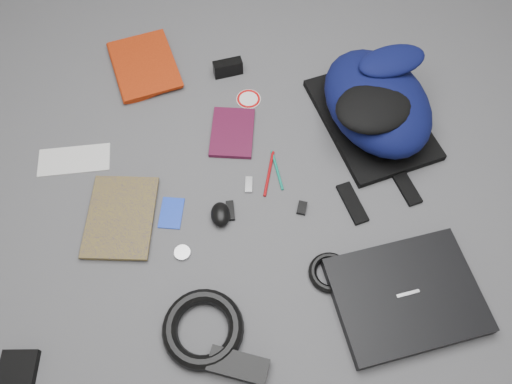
{
  "coord_description": "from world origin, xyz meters",
  "views": [
    {
      "loc": [
        0.02,
        -0.69,
        1.27
      ],
      "look_at": [
        0.0,
        0.0,
        0.02
      ],
      "focal_mm": 35.0,
      "sensor_mm": 36.0,
      "label": 1
    }
  ],
  "objects_px": {
    "laptop": "(406,296)",
    "textbook_red": "(115,74)",
    "dvd_case": "(232,132)",
    "power_brick": "(238,366)",
    "mouse": "(220,214)",
    "comic_book": "(88,216)",
    "compact_camera": "(228,68)",
    "pouch": "(18,369)",
    "backpack": "(377,102)"
  },
  "relations": [
    {
      "from": "pouch",
      "to": "laptop",
      "type": "bearing_deg",
      "value": 11.95
    },
    {
      "from": "mouse",
      "to": "pouch",
      "type": "bearing_deg",
      "value": -145.09
    },
    {
      "from": "compact_camera",
      "to": "dvd_case",
      "type": "bearing_deg",
      "value": -101.12
    },
    {
      "from": "pouch",
      "to": "compact_camera",
      "type": "bearing_deg",
      "value": 64.45
    },
    {
      "from": "textbook_red",
      "to": "power_brick",
      "type": "xyz_separation_m",
      "value": [
        0.45,
        -0.92,
        0.0
      ]
    },
    {
      "from": "mouse",
      "to": "pouch",
      "type": "distance_m",
      "value": 0.63
    },
    {
      "from": "laptop",
      "to": "power_brick",
      "type": "relative_size",
      "value": 2.53
    },
    {
      "from": "backpack",
      "to": "mouse",
      "type": "xyz_separation_m",
      "value": [
        -0.45,
        -0.35,
        -0.07
      ]
    },
    {
      "from": "power_brick",
      "to": "pouch",
      "type": "bearing_deg",
      "value": -164.97
    },
    {
      "from": "textbook_red",
      "to": "mouse",
      "type": "bearing_deg",
      "value": -74.57
    },
    {
      "from": "laptop",
      "to": "compact_camera",
      "type": "height_order",
      "value": "compact_camera"
    },
    {
      "from": "laptop",
      "to": "textbook_red",
      "type": "height_order",
      "value": "laptop"
    },
    {
      "from": "backpack",
      "to": "compact_camera",
      "type": "distance_m",
      "value": 0.5
    },
    {
      "from": "comic_book",
      "to": "power_brick",
      "type": "height_order",
      "value": "power_brick"
    },
    {
      "from": "laptop",
      "to": "comic_book",
      "type": "xyz_separation_m",
      "value": [
        -0.87,
        0.21,
        -0.01
      ]
    },
    {
      "from": "backpack",
      "to": "mouse",
      "type": "bearing_deg",
      "value": -163.96
    },
    {
      "from": "comic_book",
      "to": "power_brick",
      "type": "bearing_deg",
      "value": -41.42
    },
    {
      "from": "compact_camera",
      "to": "mouse",
      "type": "bearing_deg",
      "value": -106.33
    },
    {
      "from": "compact_camera",
      "to": "pouch",
      "type": "xyz_separation_m",
      "value": [
        -0.46,
        -0.96,
        -0.02
      ]
    },
    {
      "from": "compact_camera",
      "to": "mouse",
      "type": "distance_m",
      "value": 0.54
    },
    {
      "from": "dvd_case",
      "to": "power_brick",
      "type": "height_order",
      "value": "power_brick"
    },
    {
      "from": "mouse",
      "to": "pouch",
      "type": "xyz_separation_m",
      "value": [
        -0.47,
        -0.42,
        -0.01
      ]
    },
    {
      "from": "textbook_red",
      "to": "dvd_case",
      "type": "bearing_deg",
      "value": -50.35
    },
    {
      "from": "laptop",
      "to": "pouch",
      "type": "height_order",
      "value": "laptop"
    },
    {
      "from": "comic_book",
      "to": "power_brick",
      "type": "distance_m",
      "value": 0.59
    },
    {
      "from": "backpack",
      "to": "laptop",
      "type": "xyz_separation_m",
      "value": [
        0.04,
        -0.57,
        -0.08
      ]
    },
    {
      "from": "comic_book",
      "to": "pouch",
      "type": "relative_size",
      "value": 2.93
    },
    {
      "from": "dvd_case",
      "to": "mouse",
      "type": "distance_m",
      "value": 0.29
    },
    {
      "from": "laptop",
      "to": "pouch",
      "type": "xyz_separation_m",
      "value": [
        -0.96,
        -0.2,
        -0.01
      ]
    },
    {
      "from": "compact_camera",
      "to": "laptop",
      "type": "bearing_deg",
      "value": -73.64
    },
    {
      "from": "backpack",
      "to": "textbook_red",
      "type": "distance_m",
      "value": 0.86
    },
    {
      "from": "laptop",
      "to": "dvd_case",
      "type": "distance_m",
      "value": 0.7
    },
    {
      "from": "pouch",
      "to": "dvd_case",
      "type": "bearing_deg",
      "value": 55.81
    },
    {
      "from": "dvd_case",
      "to": "power_brick",
      "type": "xyz_separation_m",
      "value": [
        0.05,
        -0.69,
        0.01
      ]
    },
    {
      "from": "laptop",
      "to": "compact_camera",
      "type": "relative_size",
      "value": 3.85
    },
    {
      "from": "compact_camera",
      "to": "power_brick",
      "type": "xyz_separation_m",
      "value": [
        0.07,
        -0.94,
        -0.01
      ]
    },
    {
      "from": "comic_book",
      "to": "compact_camera",
      "type": "bearing_deg",
      "value": 56.44
    },
    {
      "from": "comic_book",
      "to": "dvd_case",
      "type": "xyz_separation_m",
      "value": [
        0.39,
        0.3,
        -0.0
      ]
    },
    {
      "from": "backpack",
      "to": "pouch",
      "type": "distance_m",
      "value": 1.21
    },
    {
      "from": "dvd_case",
      "to": "mouse",
      "type": "xyz_separation_m",
      "value": [
        -0.02,
        -0.29,
        0.01
      ]
    },
    {
      "from": "laptop",
      "to": "pouch",
      "type": "bearing_deg",
      "value": 176.24
    },
    {
      "from": "backpack",
      "to": "laptop",
      "type": "bearing_deg",
      "value": -107.74
    },
    {
      "from": "mouse",
      "to": "comic_book",
      "type": "bearing_deg",
      "value": 174.2
    },
    {
      "from": "laptop",
      "to": "textbook_red",
      "type": "relative_size",
      "value": 1.35
    },
    {
      "from": "backpack",
      "to": "comic_book",
      "type": "bearing_deg",
      "value": -178.09
    },
    {
      "from": "textbook_red",
      "to": "comic_book",
      "type": "distance_m",
      "value": 0.52
    },
    {
      "from": "mouse",
      "to": "power_brick",
      "type": "distance_m",
      "value": 0.41
    },
    {
      "from": "textbook_red",
      "to": "power_brick",
      "type": "height_order",
      "value": "power_brick"
    },
    {
      "from": "dvd_case",
      "to": "pouch",
      "type": "xyz_separation_m",
      "value": [
        -0.48,
        -0.71,
        0.0
      ]
    },
    {
      "from": "backpack",
      "to": "pouch",
      "type": "height_order",
      "value": "backpack"
    }
  ]
}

